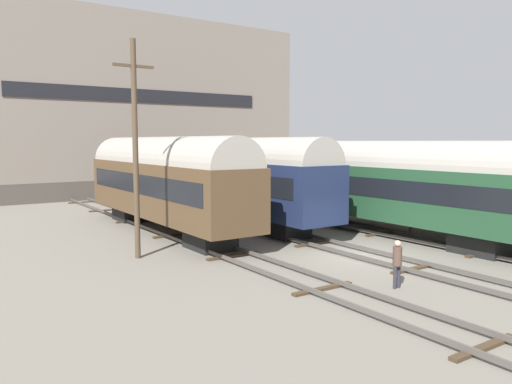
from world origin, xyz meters
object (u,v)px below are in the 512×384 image
train_car_brown (164,179)px  train_car_green (383,181)px  train_car_navy (227,174)px  person_worker (397,260)px  utility_pole (135,147)px  bench (411,201)px

train_car_brown → train_car_green: 12.28m
train_car_navy → train_car_green: (4.90, -8.58, -0.11)m
train_car_navy → person_worker: size_ratio=10.95×
person_worker → utility_pole: size_ratio=0.18×
train_car_brown → train_car_navy: bearing=13.7°
train_car_brown → utility_pole: (-3.58, -5.22, 1.85)m
train_car_navy → train_car_brown: bearing=-166.3°
train_car_green → utility_pole: size_ratio=1.91×
bench → person_worker: size_ratio=0.82×
person_worker → utility_pole: utility_pole is taller
bench → utility_pole: 16.84m
train_car_green → utility_pole: bearing=170.8°
train_car_green → utility_pole: (-13.38, 2.17, 1.96)m
train_car_navy → utility_pole: size_ratio=1.98×
train_car_navy → utility_pole: utility_pole is taller
bench → utility_pole: size_ratio=0.15×
train_car_navy → person_worker: bearing=-99.2°
train_car_green → bench: 3.36m
train_car_navy → train_car_green: size_ratio=1.03×
train_car_brown → bench: size_ratio=11.73×
utility_pole → bench: bearing=-5.8°
bench → train_car_green: bearing=-170.6°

